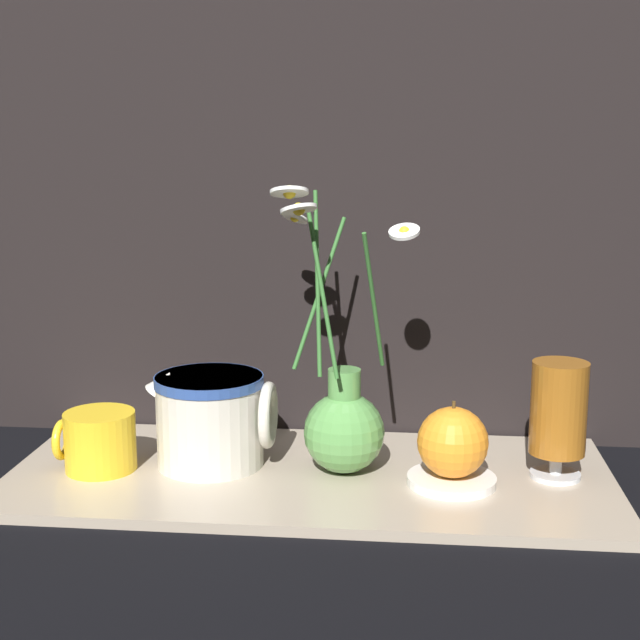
{
  "coord_description": "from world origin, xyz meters",
  "views": [
    {
      "loc": [
        0.12,
        -1.01,
        0.4
      ],
      "look_at": [
        0.01,
        0.0,
        0.2
      ],
      "focal_mm": 50.0,
      "sensor_mm": 36.0,
      "label": 1
    }
  ],
  "objects_px": {
    "yellow_mug": "(99,441)",
    "ceramic_pitcher": "(211,416)",
    "tea_glass": "(559,411)",
    "vase_with_flowers": "(343,420)",
    "orange_fruit": "(453,442)"
  },
  "relations": [
    {
      "from": "yellow_mug",
      "to": "ceramic_pitcher",
      "type": "xyz_separation_m",
      "value": [
        0.13,
        0.03,
        0.03
      ]
    },
    {
      "from": "vase_with_flowers",
      "to": "ceramic_pitcher",
      "type": "bearing_deg",
      "value": 177.03
    },
    {
      "from": "vase_with_flowers",
      "to": "tea_glass",
      "type": "xyz_separation_m",
      "value": [
        0.25,
        0.01,
        0.02
      ]
    },
    {
      "from": "ceramic_pitcher",
      "to": "tea_glass",
      "type": "height_order",
      "value": "tea_glass"
    },
    {
      "from": "ceramic_pitcher",
      "to": "tea_glass",
      "type": "distance_m",
      "value": 0.41
    },
    {
      "from": "vase_with_flowers",
      "to": "tea_glass",
      "type": "distance_m",
      "value": 0.25
    },
    {
      "from": "tea_glass",
      "to": "orange_fruit",
      "type": "height_order",
      "value": "tea_glass"
    },
    {
      "from": "yellow_mug",
      "to": "tea_glass",
      "type": "distance_m",
      "value": 0.55
    },
    {
      "from": "vase_with_flowers",
      "to": "ceramic_pitcher",
      "type": "xyz_separation_m",
      "value": [
        -0.16,
        0.01,
        -0.0
      ]
    },
    {
      "from": "vase_with_flowers",
      "to": "yellow_mug",
      "type": "xyz_separation_m",
      "value": [
        -0.29,
        -0.02,
        -0.03
      ]
    },
    {
      "from": "ceramic_pitcher",
      "to": "orange_fruit",
      "type": "distance_m",
      "value": 0.29
    },
    {
      "from": "vase_with_flowers",
      "to": "ceramic_pitcher",
      "type": "distance_m",
      "value": 0.16
    },
    {
      "from": "tea_glass",
      "to": "ceramic_pitcher",
      "type": "bearing_deg",
      "value": 179.65
    },
    {
      "from": "ceramic_pitcher",
      "to": "vase_with_flowers",
      "type": "bearing_deg",
      "value": -2.97
    },
    {
      "from": "vase_with_flowers",
      "to": "orange_fruit",
      "type": "height_order",
      "value": "vase_with_flowers"
    }
  ]
}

